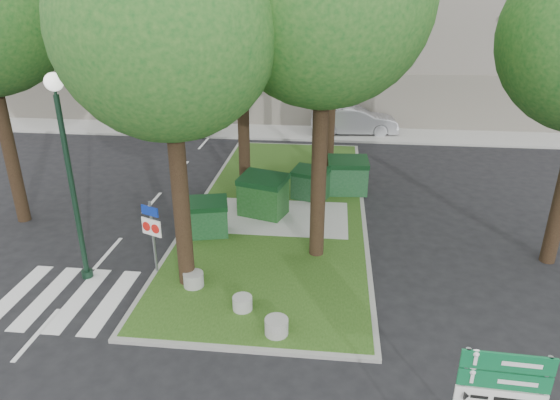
# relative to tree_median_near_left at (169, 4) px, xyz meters

# --- Properties ---
(ground) EXTENTS (120.00, 120.00, 0.00)m
(ground) POSITION_rel_tree_median_near_left_xyz_m (1.41, -2.56, -7.32)
(ground) COLOR black
(ground) RESTS_ON ground
(median_island) EXTENTS (6.00, 16.00, 0.12)m
(median_island) POSITION_rel_tree_median_near_left_xyz_m (1.91, 5.44, -7.26)
(median_island) COLOR #214614
(median_island) RESTS_ON ground
(median_kerb) EXTENTS (6.30, 16.30, 0.10)m
(median_kerb) POSITION_rel_tree_median_near_left_xyz_m (1.91, 5.44, -7.27)
(median_kerb) COLOR gray
(median_kerb) RESTS_ON ground
(building_sidewalk) EXTENTS (42.00, 3.00, 0.12)m
(building_sidewalk) POSITION_rel_tree_median_near_left_xyz_m (1.41, 15.94, -7.26)
(building_sidewalk) COLOR #999993
(building_sidewalk) RESTS_ON ground
(zebra_crossing) EXTENTS (5.00, 3.00, 0.01)m
(zebra_crossing) POSITION_rel_tree_median_near_left_xyz_m (-2.34, -1.06, -7.31)
(zebra_crossing) COLOR silver
(zebra_crossing) RESTS_ON ground
(tree_median_near_left) EXTENTS (5.20, 5.20, 10.53)m
(tree_median_near_left) POSITION_rel_tree_median_near_left_xyz_m (0.00, 0.00, 0.00)
(tree_median_near_left) COLOR black
(tree_median_near_left) RESTS_ON ground
(tree_median_mid) EXTENTS (4.80, 4.80, 9.99)m
(tree_median_mid) POSITION_rel_tree_median_near_left_xyz_m (0.50, 6.50, -0.34)
(tree_median_mid) COLOR black
(tree_median_mid) RESTS_ON ground
(dumpster_a) EXTENTS (1.53, 1.24, 1.25)m
(dumpster_a) POSITION_rel_tree_median_near_left_xyz_m (-0.22, 2.85, -6.60)
(dumpster_a) COLOR #0F3A18
(dumpster_a) RESTS_ON median_island
(dumpster_b) EXTENTS (1.90, 1.58, 1.52)m
(dumpster_b) POSITION_rel_tree_median_near_left_xyz_m (1.38, 4.61, -6.47)
(dumpster_b) COLOR #113B11
(dumpster_b) RESTS_ON median_island
(dumpster_c) EXTENTS (1.56, 1.32, 1.24)m
(dumpster_c) POSITION_rel_tree_median_near_left_xyz_m (2.98, 6.30, -6.60)
(dumpster_c) COLOR black
(dumpster_c) RESTS_ON median_island
(dumpster_d) EXTENTS (1.64, 1.21, 1.45)m
(dumpster_d) POSITION_rel_tree_median_near_left_xyz_m (4.41, 7.06, -6.50)
(dumpster_d) COLOR #133E1D
(dumpster_d) RESTS_ON median_island
(bollard_left) EXTENTS (0.55, 0.55, 0.40)m
(bollard_left) POSITION_rel_tree_median_near_left_xyz_m (0.15, -0.26, -7.00)
(bollard_left) COLOR gray
(bollard_left) RESTS_ON median_island
(bollard_right) EXTENTS (0.56, 0.56, 0.40)m
(bollard_right) POSITION_rel_tree_median_near_left_xyz_m (2.64, -2.06, -7.00)
(bollard_right) COLOR gray
(bollard_right) RESTS_ON median_island
(bollard_mid) EXTENTS (0.50, 0.50, 0.36)m
(bollard_mid) POSITION_rel_tree_median_near_left_xyz_m (1.67, -1.18, -7.02)
(bollard_mid) COLOR #989994
(bollard_mid) RESTS_ON median_island
(litter_bin) EXTENTS (0.38, 0.38, 0.67)m
(litter_bin) POSITION_rel_tree_median_near_left_xyz_m (4.61, 8.78, -6.86)
(litter_bin) COLOR gold
(litter_bin) RESTS_ON median_island
(street_lamp) EXTENTS (0.46, 0.46, 5.77)m
(street_lamp) POSITION_rel_tree_median_near_left_xyz_m (-3.07, 0.03, -3.69)
(street_lamp) COLOR black
(street_lamp) RESTS_ON ground
(traffic_sign_pole) EXTENTS (0.64, 0.31, 2.28)m
(traffic_sign_pole) POSITION_rel_tree_median_near_left_xyz_m (-1.15, 0.44, -5.86)
(traffic_sign_pole) COLOR slate
(traffic_sign_pole) RESTS_ON ground
(directional_sign) EXTENTS (1.34, 0.14, 2.67)m
(directional_sign) POSITION_rel_tree_median_near_left_xyz_m (6.46, -5.51, -5.42)
(directional_sign) COLOR slate
(directional_sign) RESTS_ON sidewalk_corner
(car_white) EXTENTS (3.78, 1.93, 1.23)m
(car_white) POSITION_rel_tree_median_near_left_xyz_m (-4.71, 14.82, -6.70)
(car_white) COLOR white
(car_white) RESTS_ON ground
(car_silver) EXTENTS (4.94, 2.12, 1.58)m
(car_silver) POSITION_rel_tree_median_near_left_xyz_m (4.91, 16.16, -6.53)
(car_silver) COLOR #A6A7AE
(car_silver) RESTS_ON ground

